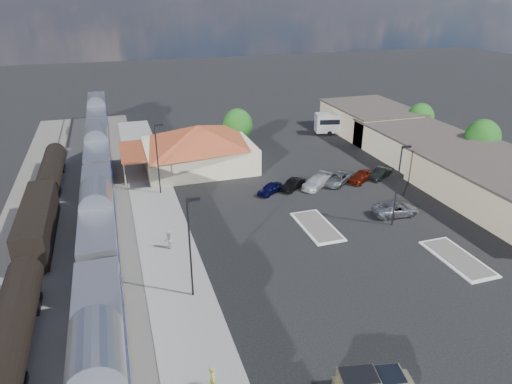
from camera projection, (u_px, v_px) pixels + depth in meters
name	position (u px, v px, depth m)	size (l,w,h in m)	color
ground	(289.00, 242.00, 46.34)	(280.00, 280.00, 0.00)	black
railbed	(73.00, 235.00, 47.41)	(16.00, 100.00, 0.12)	#4C4944
platform	(163.00, 231.00, 48.17)	(5.50, 92.00, 0.18)	gray
passenger_train	(100.00, 224.00, 43.68)	(3.00, 104.00, 5.55)	silver
freight_cars	(38.00, 224.00, 45.68)	(2.80, 46.00, 4.00)	black
station_depot	(198.00, 146.00, 64.70)	(18.35, 12.24, 6.20)	#C5BA90
buildings_east	(434.00, 151.00, 65.68)	(14.40, 51.40, 4.80)	#C6B28C
traffic_island_south	(317.00, 226.00, 49.16)	(3.30, 7.50, 0.21)	silver
traffic_island_north	(458.00, 258.00, 43.24)	(3.30, 7.50, 0.21)	silver
lamp_plat_s	(191.00, 241.00, 35.91)	(1.08, 0.25, 9.00)	black
lamp_plat_n	(158.00, 154.00, 55.06)	(1.08, 0.25, 9.00)	black
lamp_lot	(399.00, 179.00, 47.56)	(1.08, 0.25, 9.00)	black
tree_east_b	(482.00, 138.00, 64.58)	(4.94, 4.94, 6.96)	#382314
tree_east_c	(421.00, 117.00, 76.96)	(4.41, 4.41, 6.21)	#382314
tree_depot	(237.00, 125.00, 71.67)	(4.71, 4.71, 6.63)	#382314
suv	(396.00, 209.00, 51.56)	(2.45, 5.32, 1.48)	#9EA2A6
coach_bus	(348.00, 122.00, 80.65)	(11.75, 5.01, 3.68)	silver
person_a	(213.00, 379.00, 28.57)	(0.67, 0.44, 1.83)	#D7D543
person_b	(168.00, 240.00, 44.39)	(0.90, 0.70, 1.85)	white
parked_car_a	(270.00, 189.00, 57.14)	(1.54, 3.83, 1.30)	#0C0D3C
parked_car_b	(293.00, 185.00, 58.29)	(1.40, 4.02, 1.33)	black
parked_car_c	(317.00, 182.00, 58.89)	(2.08, 5.13, 1.49)	white
parked_car_d	(338.00, 179.00, 60.07)	(2.32, 5.02, 1.40)	gray
parked_car_e	(361.00, 176.00, 60.68)	(1.76, 4.36, 1.49)	maroon
parked_car_f	(380.00, 173.00, 61.86)	(1.46, 4.18, 1.38)	black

